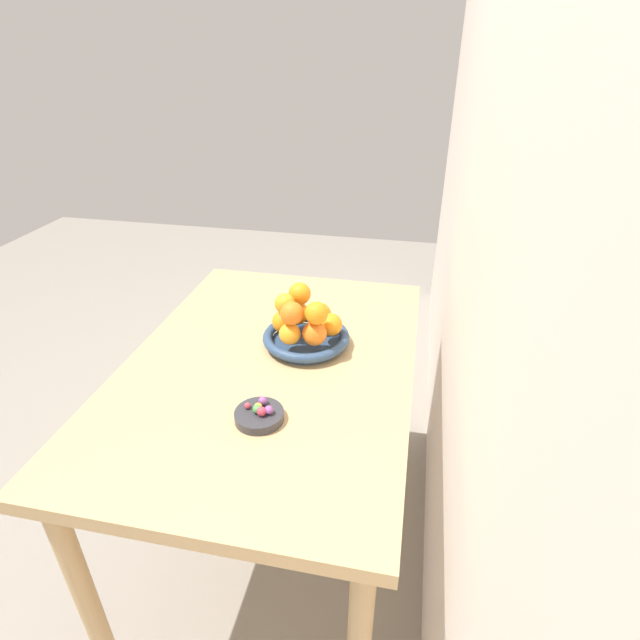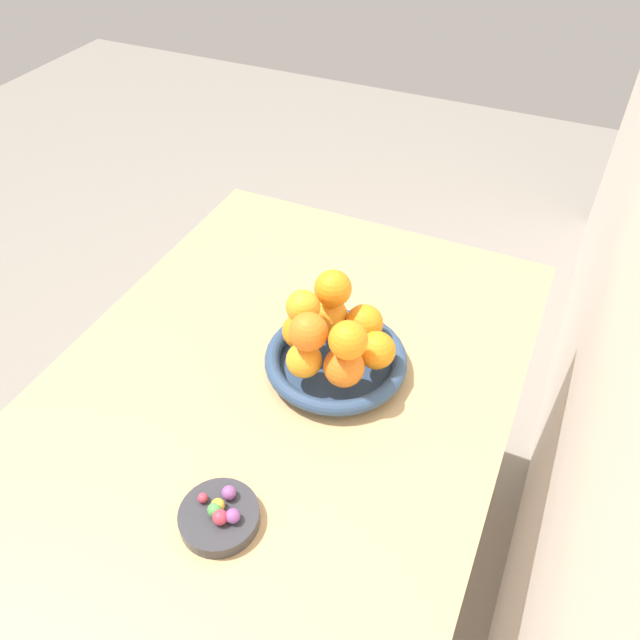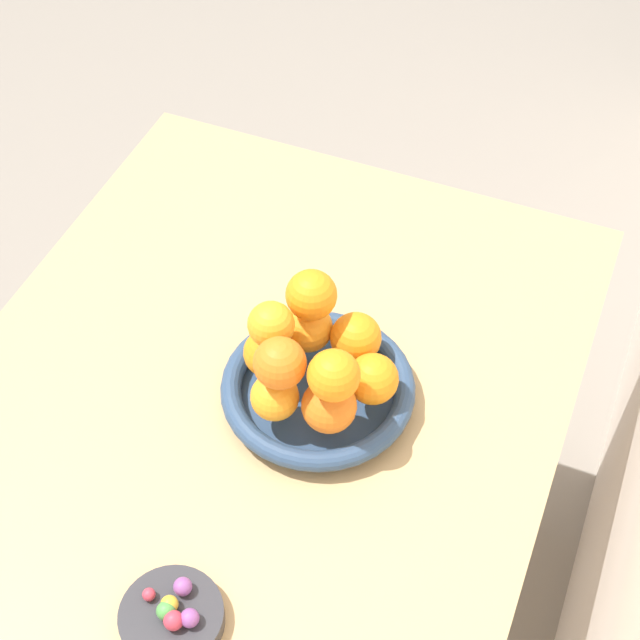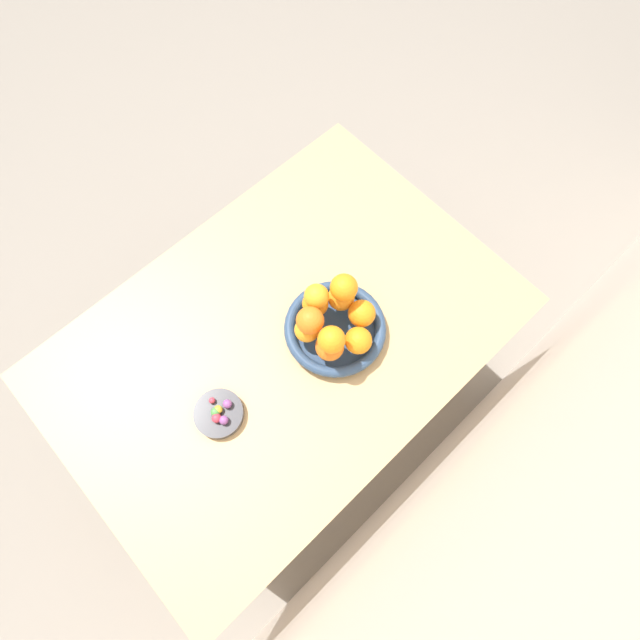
# 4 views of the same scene
# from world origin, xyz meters

# --- Properties ---
(ground_plane) EXTENTS (6.00, 6.00, 0.00)m
(ground_plane) POSITION_xyz_m (0.00, 0.00, 0.00)
(ground_plane) COLOR gray
(wall_back) EXTENTS (4.00, 0.05, 2.50)m
(wall_back) POSITION_xyz_m (0.00, 0.50, 1.25)
(wall_back) COLOR beige
(wall_back) RESTS_ON ground_plane
(dining_table) EXTENTS (1.10, 0.76, 0.74)m
(dining_table) POSITION_xyz_m (0.00, 0.00, 0.65)
(dining_table) COLOR tan
(dining_table) RESTS_ON ground_plane
(fruit_bowl) EXTENTS (0.24, 0.24, 0.04)m
(fruit_bowl) POSITION_xyz_m (-0.10, 0.08, 0.76)
(fruit_bowl) COLOR navy
(fruit_bowl) RESTS_ON dining_table
(candy_dish) EXTENTS (0.11, 0.11, 0.02)m
(candy_dish) POSITION_xyz_m (0.23, 0.04, 0.75)
(candy_dish) COLOR #333338
(candy_dish) RESTS_ON dining_table
(orange_0) EXTENTS (0.06, 0.06, 0.06)m
(orange_0) POSITION_xyz_m (-0.15, 0.04, 0.81)
(orange_0) COLOR orange
(orange_0) RESTS_ON fruit_bowl
(orange_1) EXTENTS (0.06, 0.06, 0.06)m
(orange_1) POSITION_xyz_m (-0.09, 0.01, 0.81)
(orange_1) COLOR orange
(orange_1) RESTS_ON fruit_bowl
(orange_2) EXTENTS (0.06, 0.06, 0.06)m
(orange_2) POSITION_xyz_m (-0.04, 0.05, 0.81)
(orange_2) COLOR orange
(orange_2) RESTS_ON fruit_bowl
(orange_3) EXTENTS (0.07, 0.07, 0.07)m
(orange_3) POSITION_xyz_m (-0.05, 0.11, 0.81)
(orange_3) COLOR orange
(orange_3) RESTS_ON fruit_bowl
(orange_4) EXTENTS (0.06, 0.06, 0.06)m
(orange_4) POSITION_xyz_m (-0.10, 0.15, 0.81)
(orange_4) COLOR orange
(orange_4) RESTS_ON fruit_bowl
(orange_5) EXTENTS (0.06, 0.06, 0.06)m
(orange_5) POSITION_xyz_m (-0.16, 0.11, 0.81)
(orange_5) COLOR orange
(orange_5) RESTS_ON fruit_bowl
(orange_6) EXTENTS (0.06, 0.06, 0.06)m
(orange_6) POSITION_xyz_m (-0.09, 0.02, 0.87)
(orange_6) COLOR orange
(orange_6) RESTS_ON orange_1
(orange_7) EXTENTS (0.06, 0.06, 0.06)m
(orange_7) POSITION_xyz_m (-0.04, 0.12, 0.88)
(orange_7) COLOR orange
(orange_7) RESTS_ON orange_3
(orange_8) EXTENTS (0.06, 0.06, 0.06)m
(orange_8) POSITION_xyz_m (-0.04, 0.05, 0.87)
(orange_8) COLOR orange
(orange_8) RESTS_ON orange_2
(orange_9) EXTENTS (0.06, 0.06, 0.06)m
(orange_9) POSITION_xyz_m (-0.15, 0.05, 0.87)
(orange_9) COLOR orange
(orange_9) RESTS_ON orange_0
(candy_ball_0) EXTENTS (0.02, 0.02, 0.02)m
(candy_ball_0) POSITION_xyz_m (0.23, 0.04, 0.77)
(candy_ball_0) COLOR #4C9947
(candy_ball_0) RESTS_ON candy_dish
(candy_ball_1) EXTENTS (0.02, 0.02, 0.02)m
(candy_ball_1) POSITION_xyz_m (0.24, 0.05, 0.77)
(candy_ball_1) COLOR #C6384C
(candy_ball_1) RESTS_ON candy_dish
(candy_ball_2) EXTENTS (0.02, 0.02, 0.02)m
(candy_ball_2) POSITION_xyz_m (0.20, 0.05, 0.77)
(candy_ball_2) COLOR #8C4C99
(candy_ball_2) RESTS_ON candy_dish
(candy_ball_3) EXTENTS (0.02, 0.02, 0.02)m
(candy_ball_3) POSITION_xyz_m (0.23, 0.04, 0.77)
(candy_ball_3) COLOR gold
(candy_ball_3) RESTS_ON candy_dish
(candy_ball_4) EXTENTS (0.01, 0.01, 0.01)m
(candy_ball_4) POSITION_xyz_m (0.22, 0.02, 0.77)
(candy_ball_4) COLOR #C6384C
(candy_ball_4) RESTS_ON candy_dish
(candy_ball_5) EXTENTS (0.02, 0.02, 0.02)m
(candy_ball_5) POSITION_xyz_m (0.23, 0.07, 0.77)
(candy_ball_5) COLOR #8C4C99
(candy_ball_5) RESTS_ON candy_dish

